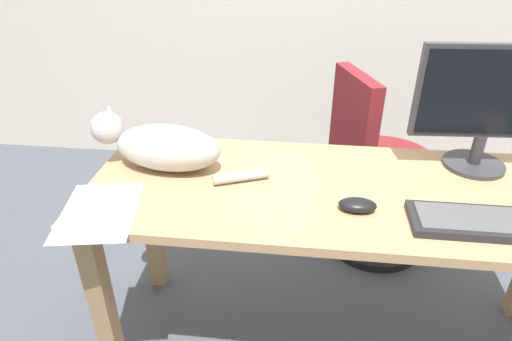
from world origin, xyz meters
The scene contains 8 objects.
ground_plane centered at (0.00, 0.00, 0.00)m, with size 8.00×8.00×0.00m, color #474C56.
desk centered at (0.00, 0.00, 0.61)m, with size 1.66×0.61×0.72m.
office_chair centered at (0.19, 0.64, 0.39)m, with size 0.51×0.48×0.90m.
monitor centered at (0.43, 0.19, 0.94)m, with size 0.48×0.20×0.42m.
keyboard centered at (0.37, -0.16, 0.73)m, with size 0.44×0.15×0.03m.
cat centered at (-0.62, 0.07, 0.80)m, with size 0.61×0.23×0.20m.
computer_mouse centered at (0.01, -0.12, 0.74)m, with size 0.11×0.06×0.04m, color black.
paper_sheet centered at (-0.73, -0.21, 0.72)m, with size 0.21×0.30×0.00m, color white.
Camera 1 is at (-0.16, -1.18, 1.45)m, focal length 30.63 mm.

